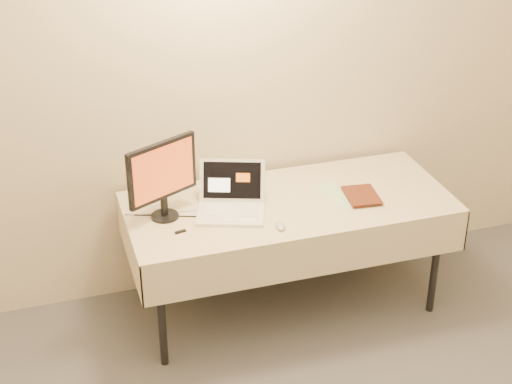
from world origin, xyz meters
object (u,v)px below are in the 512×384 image
object	(u,v)px
laptop	(231,200)
table	(289,211)
book	(348,181)
monitor	(162,174)

from	to	relation	value
laptop	table	bearing A→B (deg)	17.97
book	table	bearing A→B (deg)	173.45
table	book	world-z (taller)	book
table	book	xyz separation A→B (m)	(0.32, -0.08, 0.18)
laptop	book	bearing A→B (deg)	12.11
table	monitor	bearing A→B (deg)	177.20
table	book	bearing A→B (deg)	-13.18
monitor	book	distance (m)	1.05
table	monitor	world-z (taller)	monitor
table	book	size ratio (longest dim) A/B	7.69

